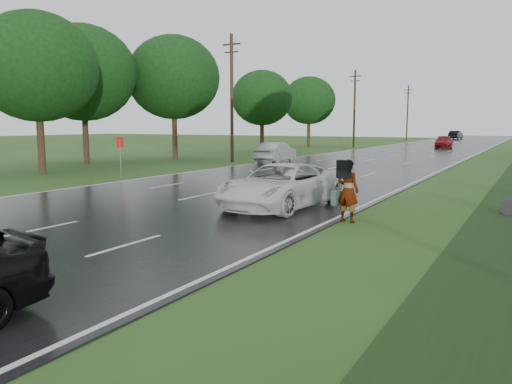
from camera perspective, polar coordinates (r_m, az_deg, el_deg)
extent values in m
plane|color=#334F1C|center=(15.42, -24.05, -4.18)|extent=(220.00, 220.00, 0.00)
cube|color=black|center=(55.33, 16.82, 4.32)|extent=(14.00, 180.00, 0.04)
cube|color=silver|center=(54.23, 23.80, 3.96)|extent=(0.12, 180.00, 0.01)
cube|color=silver|center=(57.20, 10.20, 4.66)|extent=(0.12, 180.00, 0.01)
cube|color=silver|center=(55.33, 16.82, 4.35)|extent=(0.12, 180.00, 0.01)
cylinder|color=#2D2D2D|center=(19.09, 27.03, -1.41)|extent=(0.56, 1.00, 0.56)
cylinder|color=slate|center=(29.49, -15.23, 3.77)|extent=(0.06, 0.06, 2.20)
cube|color=red|center=(29.45, -15.29, 5.51)|extent=(0.50, 0.04, 0.60)
cylinder|color=#322014|center=(40.14, -2.78, 10.58)|extent=(0.26, 0.26, 10.00)
cube|color=#322014|center=(40.57, -2.83, 16.52)|extent=(1.60, 0.12, 0.12)
cube|color=#322014|center=(40.48, -2.82, 15.68)|extent=(1.20, 0.10, 0.10)
cylinder|color=#322014|center=(67.41, 11.18, 9.30)|extent=(0.26, 0.26, 10.00)
cube|color=#322014|center=(67.66, 11.28, 12.85)|extent=(1.60, 0.12, 0.12)
cube|color=#322014|center=(67.61, 11.27, 12.35)|extent=(1.20, 0.10, 0.10)
cylinder|color=#322014|center=(96.31, 16.92, 8.60)|extent=(0.26, 0.26, 10.00)
cube|color=#322014|center=(96.49, 17.02, 11.09)|extent=(1.60, 0.12, 0.12)
cube|color=#322014|center=(96.45, 17.01, 10.74)|extent=(1.20, 0.10, 0.10)
cylinder|color=#322014|center=(32.94, -23.35, 5.08)|extent=(0.44, 0.44, 3.68)
ellipsoid|color=black|center=(33.09, -23.78, 12.95)|extent=(7.20, 7.20, 6.48)
cylinder|color=#322014|center=(43.48, -9.27, 6.32)|extent=(0.44, 0.44, 4.00)
ellipsoid|color=black|center=(43.65, -9.41, 12.79)|extent=(7.80, 7.80, 7.02)
cylinder|color=#322014|center=(54.71, 0.69, 6.36)|extent=(0.44, 0.44, 3.36)
ellipsoid|color=black|center=(54.77, 0.69, 10.71)|extent=(6.60, 6.60, 5.94)
cylinder|color=#322014|center=(40.48, -18.87, 5.79)|extent=(0.44, 0.44, 3.84)
ellipsoid|color=black|center=(40.64, -19.18, 12.74)|extent=(8.00, 8.00, 7.20)
cylinder|color=#322014|center=(67.54, 6.03, 6.65)|extent=(0.44, 0.44, 3.52)
ellipsoid|color=black|center=(67.60, 6.08, 10.36)|extent=(7.00, 7.00, 6.30)
imported|color=#A5998C|center=(15.60, 10.46, 0.13)|extent=(0.78, 0.59, 1.95)
cube|color=black|center=(15.28, 10.00, 2.58)|extent=(0.43, 0.30, 0.55)
cube|color=#3E5B50|center=(15.93, 9.32, -0.63)|extent=(0.28, 0.57, 0.44)
cube|color=black|center=(15.89, 9.34, 0.29)|extent=(0.08, 0.19, 0.04)
imported|color=silver|center=(17.86, 2.90, 0.73)|extent=(3.03, 5.86, 1.58)
imported|color=#9A9EA2|center=(39.38, 2.28, 4.56)|extent=(1.97, 4.86, 1.57)
imported|color=maroon|center=(67.08, 20.68, 5.36)|extent=(2.81, 5.44, 1.51)
imported|color=black|center=(108.33, 21.86, 6.07)|extent=(2.21, 5.24, 1.68)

